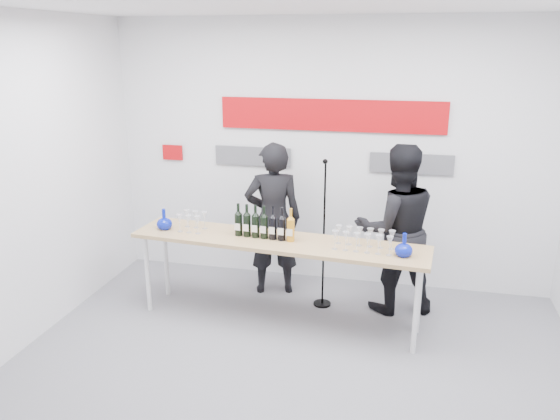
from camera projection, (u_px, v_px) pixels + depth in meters
The scene contains 12 objects.
ground at pixel (293, 369), 4.73m from camera, with size 5.00×5.00×0.00m, color slate.
back_wall at pixel (330, 155), 6.15m from camera, with size 5.00×0.04×3.00m, color silver.
signage at pixel (325, 128), 6.05m from camera, with size 3.38×0.02×0.79m.
tasting_table at pixel (278, 246), 5.33m from camera, with size 2.96×0.83×0.88m.
wine_bottles at pixel (264, 222), 5.31m from camera, with size 0.62×0.13×0.33m.
decanter_left at pixel (164, 219), 5.59m from camera, with size 0.16×0.16×0.21m, color #08179B, non-canonical shape.
decanter_right at pixel (404, 245), 4.88m from camera, with size 0.16×0.16×0.21m, color #08179B, non-canonical shape.
glasses_left at pixel (192, 222), 5.55m from camera, with size 0.28×0.24×0.18m.
glasses_right at pixel (363, 240), 5.04m from camera, with size 0.58×0.27×0.18m.
presenter_left at pixel (273, 219), 6.00m from camera, with size 0.62×0.41×1.71m, color black.
presenter_right at pixel (396, 229), 5.58m from camera, with size 0.86×0.67×1.77m, color black.
mic_stand at pixel (323, 263), 5.76m from camera, with size 0.19×0.19×1.61m.
Camera 1 is at (0.82, -4.03, 2.72)m, focal length 35.00 mm.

